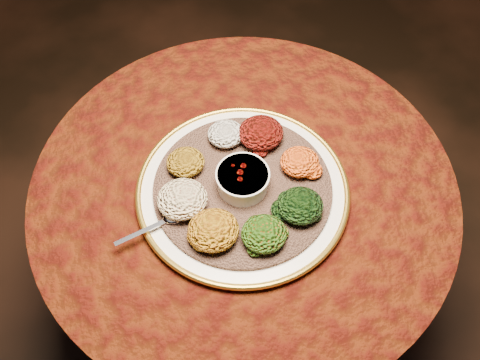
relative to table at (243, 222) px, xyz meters
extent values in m
plane|color=black|center=(0.00, 0.00, -0.55)|extent=(4.00, 4.00, 0.00)
cylinder|color=black|center=(0.00, 0.00, -0.53)|extent=(0.44, 0.44, 0.04)
cylinder|color=black|center=(0.00, 0.00, -0.21)|extent=(0.12, 0.12, 0.68)
cylinder|color=black|center=(0.00, 0.00, 0.15)|extent=(0.80, 0.80, 0.04)
cylinder|color=#381204|center=(0.00, 0.00, 0.00)|extent=(0.93, 0.93, 0.34)
cylinder|color=#381204|center=(0.00, 0.00, 0.17)|extent=(0.96, 0.96, 0.01)
cylinder|color=silver|center=(-0.01, -0.03, 0.19)|extent=(0.57, 0.57, 0.02)
torus|color=gold|center=(-0.01, -0.03, 0.20)|extent=(0.47, 0.47, 0.01)
cylinder|color=brown|center=(-0.01, -0.03, 0.20)|extent=(0.49, 0.49, 0.01)
cylinder|color=white|center=(-0.01, -0.03, 0.23)|extent=(0.11, 0.11, 0.05)
cylinder|color=white|center=(-0.01, -0.03, 0.25)|extent=(0.12, 0.12, 0.01)
cylinder|color=#671105|center=(-0.01, -0.03, 0.25)|extent=(0.09, 0.09, 0.01)
ellipsoid|color=silver|center=(-0.17, -0.07, 0.21)|extent=(0.04, 0.03, 0.01)
cube|color=silver|center=(-0.24, -0.09, 0.21)|extent=(0.12, 0.04, 0.00)
ellipsoid|color=beige|center=(-0.02, 0.11, 0.23)|extent=(0.08, 0.08, 0.04)
ellipsoid|color=black|center=(0.06, 0.09, 0.23)|extent=(0.10, 0.10, 0.05)
ellipsoid|color=#B96E0F|center=(0.12, -0.01, 0.23)|extent=(0.09, 0.08, 0.04)
ellipsoid|color=black|center=(0.09, -0.12, 0.23)|extent=(0.10, 0.09, 0.05)
ellipsoid|color=#AF2E0B|center=(0.00, -0.16, 0.23)|extent=(0.09, 0.09, 0.04)
ellipsoid|color=#AE760F|center=(-0.09, -0.13, 0.23)|extent=(0.10, 0.10, 0.05)
ellipsoid|color=maroon|center=(-0.14, -0.04, 0.23)|extent=(0.11, 0.10, 0.05)
ellipsoid|color=#8C6410|center=(-0.12, 0.05, 0.23)|extent=(0.08, 0.08, 0.04)
camera|label=1|loc=(-0.16, -0.64, 1.18)|focal=40.00mm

